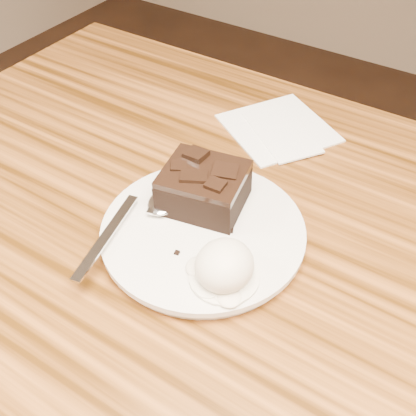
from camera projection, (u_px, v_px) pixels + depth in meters
The scene contains 9 objects.
plate at pixel (203, 234), 0.56m from camera, with size 0.22×0.22×0.02m, color silver.
brownie at pixel (204, 190), 0.57m from camera, with size 0.09×0.08×0.04m, color black.
ice_cream_scoop at pixel (225, 265), 0.49m from camera, with size 0.06×0.06×0.05m, color silver.
melt_puddle at pixel (224, 277), 0.50m from camera, with size 0.07×0.07×0.00m, color white.
spoon at pixel (164, 203), 0.57m from camera, with size 0.04×0.19×0.01m, color silver, non-canonical shape.
napkin at pixel (278, 127), 0.72m from camera, with size 0.13×0.13×0.01m, color white.
crumb_a at pixel (230, 231), 0.55m from camera, with size 0.01×0.01×0.00m, color black.
crumb_b at pixel (177, 253), 0.52m from camera, with size 0.01×0.01×0.00m, color black.
crumb_c at pixel (227, 257), 0.52m from camera, with size 0.01×0.00×0.00m, color black.
Camera 1 is at (0.10, -0.28, 1.17)m, focal length 44.08 mm.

